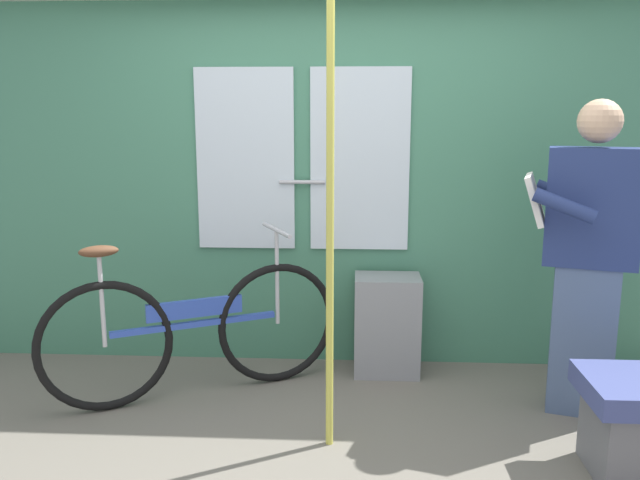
% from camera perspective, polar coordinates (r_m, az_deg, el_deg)
% --- Properties ---
extents(ground_plane, '(6.01, 4.08, 0.04)m').
position_cam_1_polar(ground_plane, '(3.19, 0.52, -18.85)').
color(ground_plane, '#666056').
extents(train_door_wall, '(5.01, 0.28, 2.26)m').
position_cam_1_polar(train_door_wall, '(4.02, 1.26, 5.57)').
color(train_door_wall, '#427F60').
rests_on(train_door_wall, ground_plane).
extents(bicycle_near_door, '(1.53, 0.81, 0.93)m').
position_cam_1_polar(bicycle_near_door, '(3.71, -11.00, -7.83)').
color(bicycle_near_door, black).
rests_on(bicycle_near_door, ground_plane).
extents(passenger_reading_newspaper, '(0.61, 0.54, 1.64)m').
position_cam_1_polar(passenger_reading_newspaper, '(3.59, 22.44, -1.08)').
color(passenger_reading_newspaper, slate).
rests_on(passenger_reading_newspaper, ground_plane).
extents(trash_bin_by_wall, '(0.39, 0.28, 0.61)m').
position_cam_1_polar(trash_bin_by_wall, '(4.00, 5.91, -7.44)').
color(trash_bin_by_wall, gray).
rests_on(trash_bin_by_wall, ground_plane).
extents(handrail_pole, '(0.04, 0.04, 2.22)m').
position_cam_1_polar(handrail_pole, '(2.93, 0.89, 2.03)').
color(handrail_pole, '#C6C14C').
rests_on(handrail_pole, ground_plane).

